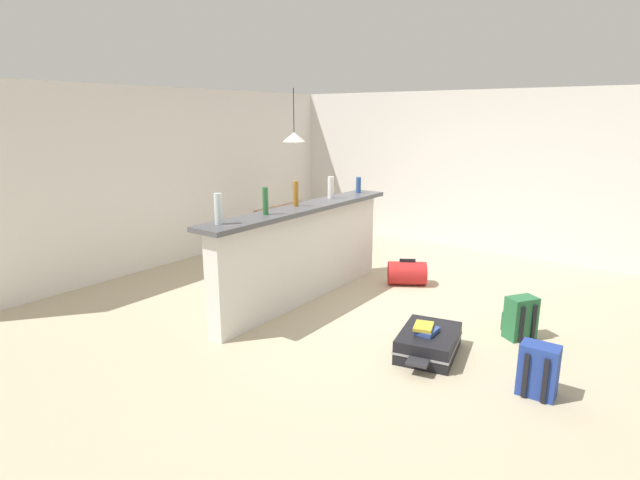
{
  "coord_description": "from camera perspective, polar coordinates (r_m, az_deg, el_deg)",
  "views": [
    {
      "loc": [
        -4.83,
        -2.98,
        2.12
      ],
      "look_at": [
        -0.01,
        0.57,
        0.63
      ],
      "focal_mm": 28.15,
      "sensor_mm": 36.0,
      "label": 1
    }
  ],
  "objects": [
    {
      "name": "ground_plane",
      "position": [
        6.07,
        4.42,
        -6.73
      ],
      "size": [
        13.0,
        13.0,
        0.05
      ],
      "primitive_type": "cube",
      "color": "#BCAD8E"
    },
    {
      "name": "wall_back",
      "position": [
        7.77,
        -14.97,
        7.13
      ],
      "size": [
        6.6,
        0.1,
        2.5
      ],
      "primitive_type": "cube",
      "color": "silver",
      "rests_on": "ground_plane"
    },
    {
      "name": "wall_right",
      "position": [
        8.58,
        13.82,
        7.81
      ],
      "size": [
        0.1,
        6.0,
        2.5
      ],
      "primitive_type": "cube",
      "color": "silver",
      "rests_on": "ground_plane"
    },
    {
      "name": "partition_half_wall",
      "position": [
        5.81,
        -1.87,
        -1.83
      ],
      "size": [
        2.8,
        0.2,
        1.07
      ],
      "primitive_type": "cube",
      "color": "silver",
      "rests_on": "ground_plane"
    },
    {
      "name": "bar_countertop",
      "position": [
        5.68,
        -1.91,
        3.61
      ],
      "size": [
        2.96,
        0.4,
        0.05
      ],
      "primitive_type": "cube",
      "color": "#4C4C51",
      "rests_on": "partition_half_wall"
    },
    {
      "name": "bottle_clear",
      "position": [
        4.8,
        -11.49,
        3.49
      ],
      "size": [
        0.08,
        0.08,
        0.29
      ],
      "primitive_type": "cylinder",
      "color": "silver",
      "rests_on": "bar_countertop"
    },
    {
      "name": "bottle_green",
      "position": [
        5.2,
        -6.23,
        4.44
      ],
      "size": [
        0.06,
        0.06,
        0.29
      ],
      "primitive_type": "cylinder",
      "color": "#2D6B38",
      "rests_on": "bar_countertop"
    },
    {
      "name": "bottle_amber",
      "position": [
        5.67,
        -2.77,
        5.28
      ],
      "size": [
        0.06,
        0.06,
        0.28
      ],
      "primitive_type": "cylinder",
      "color": "#9E661E",
      "rests_on": "bar_countertop"
    },
    {
      "name": "bottle_white",
      "position": [
        6.19,
        1.22,
        5.98
      ],
      "size": [
        0.07,
        0.07,
        0.27
      ],
      "primitive_type": "cylinder",
      "color": "silver",
      "rests_on": "bar_countertop"
    },
    {
      "name": "bottle_blue",
      "position": [
        6.67,
        4.4,
        6.26
      ],
      "size": [
        0.07,
        0.07,
        0.21
      ],
      "primitive_type": "cylinder",
      "color": "#284C89",
      "rests_on": "bar_countertop"
    },
    {
      "name": "dining_table",
      "position": [
        7.69,
        -2.51,
        2.97
      ],
      "size": [
        1.1,
        0.8,
        0.74
      ],
      "color": "#4C331E",
      "rests_on": "ground_plane"
    },
    {
      "name": "dining_chair_near_partition",
      "position": [
        7.31,
        0.52,
        1.35
      ],
      "size": [
        0.43,
        0.43,
        0.93
      ],
      "color": "black",
      "rests_on": "ground_plane"
    },
    {
      "name": "pendant_lamp",
      "position": [
        7.54,
        -2.97,
        11.63
      ],
      "size": [
        0.34,
        0.34,
        0.81
      ],
      "color": "black"
    },
    {
      "name": "suitcase_flat_black",
      "position": [
        4.76,
        12.23,
        -11.34
      ],
      "size": [
        0.88,
        0.62,
        0.22
      ],
      "color": "black",
      "rests_on": "ground_plane"
    },
    {
      "name": "duffel_bag_red",
      "position": [
        6.54,
        9.86,
        -3.73
      ],
      "size": [
        0.51,
        0.57,
        0.34
      ],
      "color": "red",
      "rests_on": "ground_plane"
    },
    {
      "name": "backpack_blue",
      "position": [
        4.34,
        23.58,
        -13.47
      ],
      "size": [
        0.26,
        0.28,
        0.42
      ],
      "color": "#233D93",
      "rests_on": "ground_plane"
    },
    {
      "name": "backpack_green",
      "position": [
        5.3,
        21.78,
        -8.26
      ],
      "size": [
        0.34,
        0.33,
        0.42
      ],
      "color": "#286B3D",
      "rests_on": "ground_plane"
    },
    {
      "name": "book_stack",
      "position": [
        4.67,
        11.9,
        -9.87
      ],
      "size": [
        0.26,
        0.22,
        0.07
      ],
      "color": "#334C99",
      "rests_on": "suitcase_flat_black"
    }
  ]
}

